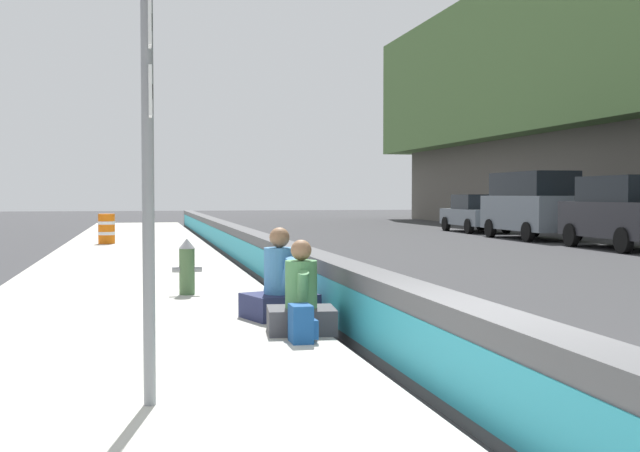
{
  "coord_description": "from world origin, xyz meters",
  "views": [
    {
      "loc": [
        -5.61,
        2.5,
        1.7
      ],
      "look_at": [
        9.83,
        -0.97,
        1.08
      ],
      "focal_mm": 44.89,
      "sensor_mm": 36.0,
      "label": 1
    }
  ],
  "objects_px": {
    "route_sign_post": "(148,122)",
    "backpack": "(302,324)",
    "parked_car_far": "(475,213)",
    "parked_car_fourth": "(624,211)",
    "fire_hydrant": "(187,266)",
    "seated_person_middle": "(280,290)",
    "seated_person_foreground": "(301,304)",
    "parked_car_midline": "(532,204)",
    "construction_barrel": "(107,229)"
  },
  "relations": [
    {
      "from": "seated_person_foreground",
      "to": "parked_car_midline",
      "type": "distance_m",
      "value": 23.01
    },
    {
      "from": "construction_barrel",
      "to": "parked_car_midline",
      "type": "relative_size",
      "value": 0.19
    },
    {
      "from": "seated_person_foreground",
      "to": "seated_person_middle",
      "type": "distance_m",
      "value": 1.12
    },
    {
      "from": "construction_barrel",
      "to": "seated_person_middle",
      "type": "bearing_deg",
      "value": -170.38
    },
    {
      "from": "route_sign_post",
      "to": "backpack",
      "type": "distance_m",
      "value": 3.32
    },
    {
      "from": "fire_hydrant",
      "to": "construction_barrel",
      "type": "relative_size",
      "value": 0.93
    },
    {
      "from": "fire_hydrant",
      "to": "backpack",
      "type": "height_order",
      "value": "fire_hydrant"
    },
    {
      "from": "construction_barrel",
      "to": "parked_car_fourth",
      "type": "distance_m",
      "value": 16.22
    },
    {
      "from": "fire_hydrant",
      "to": "seated_person_middle",
      "type": "distance_m",
      "value": 2.85
    },
    {
      "from": "seated_person_middle",
      "to": "parked_car_fourth",
      "type": "height_order",
      "value": "parked_car_fourth"
    },
    {
      "from": "route_sign_post",
      "to": "parked_car_far",
      "type": "bearing_deg",
      "value": -28.0
    },
    {
      "from": "fire_hydrant",
      "to": "backpack",
      "type": "bearing_deg",
      "value": -167.7
    },
    {
      "from": "fire_hydrant",
      "to": "parked_car_fourth",
      "type": "distance_m",
      "value": 16.79
    },
    {
      "from": "fire_hydrant",
      "to": "seated_person_middle",
      "type": "bearing_deg",
      "value": -159.26
    },
    {
      "from": "seated_person_middle",
      "to": "backpack",
      "type": "height_order",
      "value": "seated_person_middle"
    },
    {
      "from": "parked_car_far",
      "to": "parked_car_midline",
      "type": "bearing_deg",
      "value": 177.26
    },
    {
      "from": "parked_car_far",
      "to": "parked_car_fourth",
      "type": "bearing_deg",
      "value": 178.8
    },
    {
      "from": "construction_barrel",
      "to": "parked_car_fourth",
      "type": "xyz_separation_m",
      "value": [
        -4.25,
        -15.64,
        0.56
      ]
    },
    {
      "from": "parked_car_fourth",
      "to": "seated_person_middle",
      "type": "bearing_deg",
      "value": 133.17
    },
    {
      "from": "route_sign_post",
      "to": "seated_person_middle",
      "type": "distance_m",
      "value": 4.59
    },
    {
      "from": "seated_person_foreground",
      "to": "parked_car_far",
      "type": "distance_m",
      "value": 28.19
    },
    {
      "from": "seated_person_foreground",
      "to": "seated_person_middle",
      "type": "height_order",
      "value": "seated_person_middle"
    },
    {
      "from": "route_sign_post",
      "to": "construction_barrel",
      "type": "distance_m",
      "value": 20.34
    },
    {
      "from": "fire_hydrant",
      "to": "seated_person_foreground",
      "type": "relative_size",
      "value": 0.84
    },
    {
      "from": "seated_person_foreground",
      "to": "parked_car_fourth",
      "type": "height_order",
      "value": "parked_car_fourth"
    },
    {
      "from": "fire_hydrant",
      "to": "backpack",
      "type": "xyz_separation_m",
      "value": [
        -4.37,
        -0.95,
        -0.25
      ]
    },
    {
      "from": "fire_hydrant",
      "to": "construction_barrel",
      "type": "distance_m",
      "value": 13.78
    },
    {
      "from": "route_sign_post",
      "to": "construction_barrel",
      "type": "xyz_separation_m",
      "value": [
        20.25,
        1.12,
        -1.61
      ]
    },
    {
      "from": "construction_barrel",
      "to": "parked_car_midline",
      "type": "xyz_separation_m",
      "value": [
        1.66,
        -15.61,
        0.73
      ]
    },
    {
      "from": "backpack",
      "to": "route_sign_post",
      "type": "bearing_deg",
      "value": 144.29
    },
    {
      "from": "backpack",
      "to": "construction_barrel",
      "type": "relative_size",
      "value": 0.42
    },
    {
      "from": "backpack",
      "to": "parked_car_midline",
      "type": "bearing_deg",
      "value": -33.22
    },
    {
      "from": "route_sign_post",
      "to": "backpack",
      "type": "xyz_separation_m",
      "value": [
        2.21,
        -1.59,
        -1.9
      ]
    },
    {
      "from": "seated_person_foreground",
      "to": "seated_person_middle",
      "type": "relative_size",
      "value": 0.92
    },
    {
      "from": "route_sign_post",
      "to": "seated_person_middle",
      "type": "height_order",
      "value": "route_sign_post"
    },
    {
      "from": "seated_person_foreground",
      "to": "parked_car_midline",
      "type": "xyz_separation_m",
      "value": [
        19.11,
        -12.79,
        0.88
      ]
    },
    {
      "from": "seated_person_middle",
      "to": "parked_car_far",
      "type": "relative_size",
      "value": 0.25
    },
    {
      "from": "parked_car_fourth",
      "to": "parked_car_midline",
      "type": "distance_m",
      "value": 5.91
    },
    {
      "from": "route_sign_post",
      "to": "seated_person_foreground",
      "type": "distance_m",
      "value": 3.72
    },
    {
      "from": "route_sign_post",
      "to": "fire_hydrant",
      "type": "relative_size",
      "value": 4.09
    },
    {
      "from": "seated_person_middle",
      "to": "parked_car_fourth",
      "type": "relative_size",
      "value": 0.24
    },
    {
      "from": "seated_person_foreground",
      "to": "backpack",
      "type": "relative_size",
      "value": 2.63
    },
    {
      "from": "parked_car_fourth",
      "to": "parked_car_far",
      "type": "xyz_separation_m",
      "value": [
        11.78,
        -0.25,
        -0.32
      ]
    },
    {
      "from": "backpack",
      "to": "parked_car_far",
      "type": "xyz_separation_m",
      "value": [
        25.56,
        -13.18,
        0.53
      ]
    },
    {
      "from": "fire_hydrant",
      "to": "parked_car_fourth",
      "type": "height_order",
      "value": "parked_car_fourth"
    },
    {
      "from": "fire_hydrant",
      "to": "seated_person_foreground",
      "type": "xyz_separation_m",
      "value": [
        -3.78,
        -1.06,
        -0.12
      ]
    },
    {
      "from": "construction_barrel",
      "to": "parked_car_far",
      "type": "distance_m",
      "value": 17.59
    },
    {
      "from": "parked_car_midline",
      "to": "construction_barrel",
      "type": "bearing_deg",
      "value": 96.07
    },
    {
      "from": "parked_car_midline",
      "to": "parked_car_far",
      "type": "distance_m",
      "value": 5.9
    },
    {
      "from": "backpack",
      "to": "parked_car_far",
      "type": "height_order",
      "value": "parked_car_far"
    }
  ]
}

